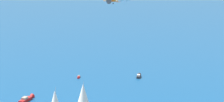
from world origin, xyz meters
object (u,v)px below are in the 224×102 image
at_px(motorboat_outer_ring_b, 79,77).
at_px(motorboat_outer_ring_c, 27,99).
at_px(biplane_lead, 112,0).
at_px(sailboat_mid_cluster, 55,100).
at_px(motorboat_far_port, 139,76).
at_px(sailboat_offshore, 83,94).

relative_size(motorboat_outer_ring_b, motorboat_outer_ring_c, 0.52).
relative_size(motorboat_outer_ring_c, biplane_lead, 1.46).
bearing_deg(sailboat_mid_cluster, motorboat_far_port, -116.31).
bearing_deg(motorboat_far_port, sailboat_mid_cluster, 63.69).
bearing_deg(motorboat_outer_ring_b, sailboat_mid_cluster, 94.67).
bearing_deg(motorboat_outer_ring_b, motorboat_outer_ring_c, 72.14).
xyz_separation_m(sailboat_offshore, biplane_lead, (-16.60, 14.26, 45.84)).
relative_size(sailboat_offshore, motorboat_outer_ring_c, 1.14).
distance_m(motorboat_outer_ring_c, biplane_lead, 70.47).
distance_m(sailboat_offshore, biplane_lead, 50.79).
height_order(motorboat_outer_ring_c, biplane_lead, biplane_lead).
bearing_deg(sailboat_offshore, sailboat_mid_cluster, 41.23).
bearing_deg(sailboat_offshore, biplane_lead, 139.34).
distance_m(sailboat_offshore, motorboat_outer_ring_c, 30.14).
relative_size(motorboat_outer_ring_b, biplane_lead, 0.75).
xyz_separation_m(sailboat_offshore, motorboat_outer_ring_c, (29.70, -1.94, -4.77)).
height_order(motorboat_far_port, sailboat_mid_cluster, sailboat_mid_cluster).
bearing_deg(sailboat_mid_cluster, sailboat_offshore, -138.77).
bearing_deg(sailboat_mid_cluster, biplane_lead, 170.15).
relative_size(sailboat_offshore, sailboat_mid_cluster, 1.09).
distance_m(sailboat_mid_cluster, motorboat_outer_ring_c, 22.48).
height_order(motorboat_far_port, biplane_lead, biplane_lead).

